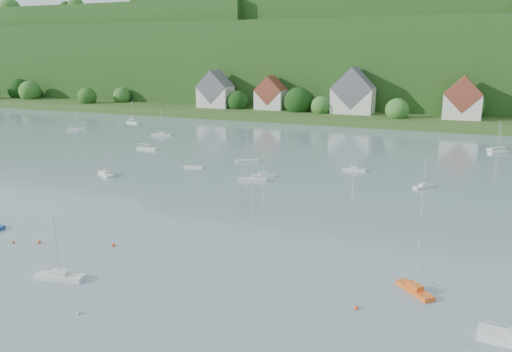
{
  "coord_description": "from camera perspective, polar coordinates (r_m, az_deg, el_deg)",
  "views": [
    {
      "loc": [
        43.52,
        -8.55,
        26.69
      ],
      "look_at": [
        9.59,
        75.0,
        4.0
      ],
      "focal_mm": 34.75,
      "sensor_mm": 36.0,
      "label": 1
    }
  ],
  "objects": [
    {
      "name": "village_building_3",
      "position": [
        195.31,
        22.68,
        7.98
      ],
      "size": [
        13.0,
        10.4,
        15.5
      ],
      "color": "beige",
      "rests_on": "far_shore_strip"
    },
    {
      "name": "mooring_buoy_3",
      "position": [
        73.55,
        -16.09,
        -7.73
      ],
      "size": [
        0.49,
        0.49,
        0.49
      ],
      "primitive_type": "sphere",
      "color": "#D64919",
      "rests_on": "ground"
    },
    {
      "name": "near_sailboat_3",
      "position": [
        65.33,
        -21.68,
        -10.63
      ],
      "size": [
        6.26,
        2.96,
        8.15
      ],
      "rotation": [
        0.0,
        0.0,
        0.22
      ],
      "color": "silver",
      "rests_on": "ground"
    },
    {
      "name": "mooring_buoy_2",
      "position": [
        55.79,
        11.47,
        -14.76
      ],
      "size": [
        0.48,
        0.48,
        0.48
      ],
      "primitive_type": "sphere",
      "color": "#D64919",
      "rests_on": "ground"
    },
    {
      "name": "far_sailboat_cluster",
      "position": [
        132.47,
        7.26,
        2.55
      ],
      "size": [
        192.37,
        75.28,
        8.71
      ],
      "color": "silver",
      "rests_on": "ground"
    },
    {
      "name": "forested_ridge",
      "position": [
        280.47,
        13.61,
        12.96
      ],
      "size": [
        620.0,
        181.22,
        69.89
      ],
      "color": "#1B3A12",
      "rests_on": "ground"
    },
    {
      "name": "far_shore_strip",
      "position": [
        214.52,
        10.33,
        7.15
      ],
      "size": [
        600.0,
        60.0,
        3.0
      ],
      "primitive_type": "cube",
      "color": "#32501E",
      "rests_on": "ground"
    },
    {
      "name": "village_building_0",
      "position": [
        219.63,
        -4.69,
        9.59
      ],
      "size": [
        14.0,
        10.4,
        16.0
      ],
      "color": "beige",
      "rests_on": "far_shore_strip"
    },
    {
      "name": "mooring_buoy_5",
      "position": [
        79.7,
        -26.14,
        -6.95
      ],
      "size": [
        0.41,
        0.41,
        0.41
      ],
      "primitive_type": "sphere",
      "color": "#D64919",
      "rests_on": "ground"
    },
    {
      "name": "village_building_1",
      "position": [
        211.54,
        1.71,
        9.25
      ],
      "size": [
        12.0,
        9.36,
        14.0
      ],
      "color": "beige",
      "rests_on": "far_shore_strip"
    },
    {
      "name": "mooring_buoy_1",
      "position": [
        56.97,
        -19.77,
        -14.71
      ],
      "size": [
        0.44,
        0.44,
        0.44
      ],
      "primitive_type": "sphere",
      "color": "silver",
      "rests_on": "ground"
    },
    {
      "name": "village_building_2",
      "position": [
        200.96,
        11.12,
        9.18
      ],
      "size": [
        16.0,
        11.44,
        18.0
      ],
      "color": "beige",
      "rests_on": "far_shore_strip"
    },
    {
      "name": "mooring_buoy_0",
      "position": [
        78.19,
        -23.69,
        -7.08
      ],
      "size": [
        0.5,
        0.5,
        0.5
      ],
      "primitive_type": "sphere",
      "color": "#D64919",
      "rests_on": "ground"
    },
    {
      "name": "near_sailboat_5",
      "position": [
        60.68,
        17.82,
        -12.27
      ],
      "size": [
        4.64,
        4.74,
        6.99
      ],
      "rotation": [
        0.0,
        0.0,
        -0.8
      ],
      "color": "orange",
      "rests_on": "ground"
    }
  ]
}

